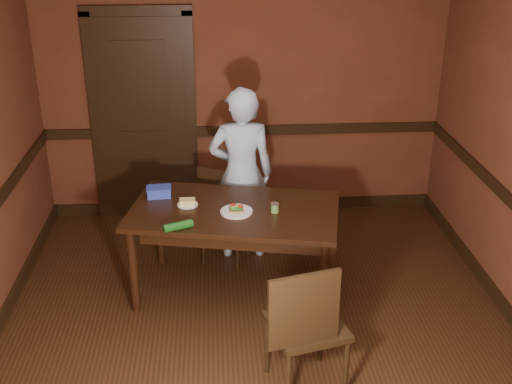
{
  "coord_description": "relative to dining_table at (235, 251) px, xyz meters",
  "views": [
    {
      "loc": [
        -0.29,
        -3.98,
        2.99
      ],
      "look_at": [
        0.0,
        0.35,
        1.05
      ],
      "focal_mm": 45.0,
      "sensor_mm": 36.0,
      "label": 1
    }
  ],
  "objects": [
    {
      "name": "door",
      "position": [
        -0.85,
        1.57,
        0.7
      ],
      "size": [
        1.05,
        0.07,
        2.2
      ],
      "color": "black",
      "rests_on": "ground"
    },
    {
      "name": "sauce_jar",
      "position": [
        0.32,
        -0.09,
        0.43
      ],
      "size": [
        0.07,
        0.07,
        0.08
      ],
      "rotation": [
        0.0,
        0.0,
        0.33
      ],
      "color": "#589340",
      "rests_on": "dining_table"
    },
    {
      "name": "wall_back",
      "position": [
        0.15,
        1.6,
        0.96
      ],
      "size": [
        4.0,
        0.02,
        2.7
      ],
      "primitive_type": "cube",
      "color": "#592C1B",
      "rests_on": "ground"
    },
    {
      "name": "wrapped_veg",
      "position": [
        -0.43,
        -0.34,
        0.42
      ],
      "size": [
        0.23,
        0.14,
        0.06
      ],
      "primitive_type": "cylinder",
      "rotation": [
        0.0,
        1.57,
        0.39
      ],
      "color": "#165117",
      "rests_on": "dining_table"
    },
    {
      "name": "person",
      "position": [
        0.09,
        0.66,
        0.41
      ],
      "size": [
        0.59,
        0.4,
        1.6
      ],
      "primitive_type": "imported",
      "rotation": [
        0.0,
        0.0,
        3.16
      ],
      "color": "silver",
      "rests_on": "floor"
    },
    {
      "name": "sandwich_plate",
      "position": [
        0.01,
        -0.07,
        0.41
      ],
      "size": [
        0.26,
        0.26,
        0.06
      ],
      "rotation": [
        0.0,
        0.0,
        -0.37
      ],
      "color": "white",
      "rests_on": "dining_table"
    },
    {
      "name": "food_tub",
      "position": [
        -0.62,
        0.28,
        0.43
      ],
      "size": [
        0.21,
        0.15,
        0.09
      ],
      "rotation": [
        0.0,
        0.0,
        0.08
      ],
      "color": "#2E47BC",
      "rests_on": "dining_table"
    },
    {
      "name": "chair_near",
      "position": [
        0.43,
        -1.19,
        0.11
      ],
      "size": [
        0.57,
        0.57,
        0.99
      ],
      "primitive_type": null,
      "rotation": [
        0.0,
        0.0,
        3.4
      ],
      "color": "black",
      "rests_on": "floor"
    },
    {
      "name": "floor",
      "position": [
        0.15,
        -0.65,
        -0.39
      ],
      "size": [
        4.0,
        4.5,
        0.01
      ],
      "primitive_type": "cube",
      "color": "black",
      "rests_on": "ground"
    },
    {
      "name": "dado_back",
      "position": [
        0.15,
        1.58,
        0.51
      ],
      "size": [
        4.0,
        0.03,
        0.1
      ],
      "primitive_type": "cube",
      "color": "black",
      "rests_on": "ground"
    },
    {
      "name": "cheese_saucer",
      "position": [
        -0.38,
        0.09,
        0.41
      ],
      "size": [
        0.17,
        0.17,
        0.05
      ],
      "rotation": [
        0.0,
        0.0,
        -0.27
      ],
      "color": "white",
      "rests_on": "dining_table"
    },
    {
      "name": "baseboard_back",
      "position": [
        0.15,
        1.58,
        -0.33
      ],
      "size": [
        4.0,
        0.03,
        0.12
      ],
      "primitive_type": "cube",
      "color": "black",
      "rests_on": "ground"
    },
    {
      "name": "chair_far",
      "position": [
        -0.06,
        0.56,
        0.03
      ],
      "size": [
        0.5,
        0.5,
        0.83
      ],
      "primitive_type": null,
      "rotation": [
        0.0,
        0.0,
        -0.37
      ],
      "color": "black",
      "rests_on": "floor"
    },
    {
      "name": "dining_table",
      "position": [
        0.0,
        0.0,
        0.0
      ],
      "size": [
        1.81,
        1.24,
        0.77
      ],
      "primitive_type": "cube",
      "rotation": [
        0.0,
        0.0,
        -0.2
      ],
      "color": "black",
      "rests_on": "floor"
    }
  ]
}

